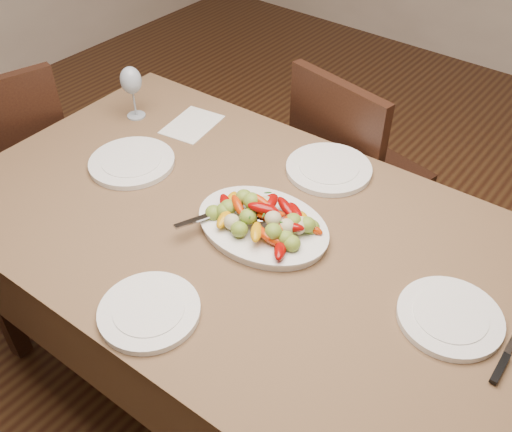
{
  "coord_description": "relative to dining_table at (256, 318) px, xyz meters",
  "views": [
    {
      "loc": [
        0.98,
        -0.91,
        1.85
      ],
      "look_at": [
        0.24,
        0.01,
        0.82
      ],
      "focal_mm": 40.0,
      "sensor_mm": 36.0,
      "label": 1
    }
  ],
  "objects": [
    {
      "name": "plate_left",
      "position": [
        -0.52,
        0.0,
        0.39
      ],
      "size": [
        0.28,
        0.28,
        0.02
      ],
      "primitive_type": "cylinder",
      "color": "white",
      "rests_on": "dining_table"
    },
    {
      "name": "serving_platter",
      "position": [
        0.01,
        0.02,
        0.39
      ],
      "size": [
        0.39,
        0.3,
        0.02
      ],
      "primitive_type": "ellipsoid",
      "rotation": [
        0.0,
        0.0,
        0.04
      ],
      "color": "white",
      "rests_on": "dining_table"
    },
    {
      "name": "plate_near",
      "position": [
        -0.02,
        -0.39,
        0.39
      ],
      "size": [
        0.25,
        0.25,
        0.02
      ],
      "primitive_type": "cylinder",
      "color": "white",
      "rests_on": "dining_table"
    },
    {
      "name": "serving_spoon",
      "position": [
        -0.05,
        -0.02,
        0.43
      ],
      "size": [
        0.29,
        0.14,
        0.03
      ],
      "primitive_type": null,
      "rotation": [
        0.0,
        0.0,
        -0.29
      ],
      "color": "#9EA0A8",
      "rests_on": "serving_platter"
    },
    {
      "name": "chair_left",
      "position": [
        -1.21,
        -0.09,
        0.1
      ],
      "size": [
        0.52,
        0.52,
        0.95
      ],
      "primitive_type": null,
      "rotation": [
        0.0,
        0.0,
        -1.84
      ],
      "color": "black",
      "rests_on": "ground"
    },
    {
      "name": "roasted_vegetables",
      "position": [
        0.01,
        0.02,
        0.45
      ],
      "size": [
        0.32,
        0.22,
        0.09
      ],
      "primitive_type": null,
      "rotation": [
        0.0,
        0.0,
        0.04
      ],
      "color": "#7D0504",
      "rests_on": "serving_platter"
    },
    {
      "name": "floor",
      "position": [
        -0.24,
        -0.01,
        -0.38
      ],
      "size": [
        6.0,
        6.0,
        0.0
      ],
      "primitive_type": "plane",
      "color": "#3D2312",
      "rests_on": "ground"
    },
    {
      "name": "dining_table",
      "position": [
        0.0,
        0.0,
        0.0
      ],
      "size": [
        1.88,
        1.11,
        0.76
      ],
      "primitive_type": "cube",
      "rotation": [
        0.0,
        0.0,
        0.04
      ],
      "color": "brown",
      "rests_on": "ground"
    },
    {
      "name": "chair_far",
      "position": [
        -0.07,
        0.77,
        0.1
      ],
      "size": [
        0.49,
        0.49,
        0.95
      ],
      "primitive_type": null,
      "rotation": [
        0.0,
        0.0,
        2.96
      ],
      "color": "black",
      "rests_on": "ground"
    },
    {
      "name": "menu_card",
      "position": [
        -0.53,
        0.3,
        0.38
      ],
      "size": [
        0.18,
        0.23,
        0.0
      ],
      "primitive_type": "cube",
      "rotation": [
        0.0,
        0.0,
        0.17
      ],
      "color": "silver",
      "rests_on": "dining_table"
    },
    {
      "name": "table_knife",
      "position": [
        0.7,
        0.03,
        0.38
      ],
      "size": [
        0.02,
        0.2,
        0.01
      ],
      "primitive_type": null,
      "rotation": [
        0.0,
        0.0,
        0.02
      ],
      "color": "#9EA0A8",
      "rests_on": "dining_table"
    },
    {
      "name": "plate_right",
      "position": [
        0.56,
        0.05,
        0.39
      ],
      "size": [
        0.25,
        0.25,
        0.02
      ],
      "primitive_type": "cylinder",
      "color": "white",
      "rests_on": "dining_table"
    },
    {
      "name": "plate_far",
      "position": [
        0.0,
        0.37,
        0.39
      ],
      "size": [
        0.27,
        0.27,
        0.02
      ],
      "primitive_type": "cylinder",
      "color": "white",
      "rests_on": "dining_table"
    },
    {
      "name": "wine_glass",
      "position": [
        -0.73,
        0.22,
        0.48
      ],
      "size": [
        0.08,
        0.08,
        0.2
      ],
      "primitive_type": null,
      "color": "#8C99A5",
      "rests_on": "dining_table"
    }
  ]
}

